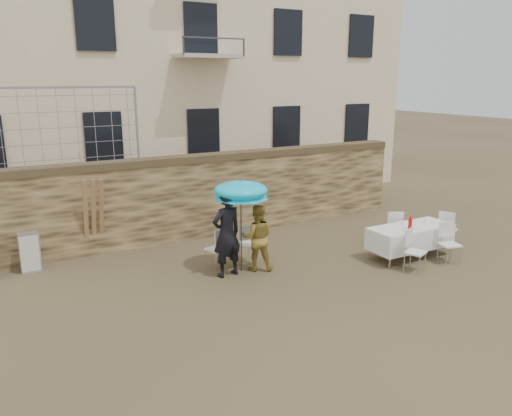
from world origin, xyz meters
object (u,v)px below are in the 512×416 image
couple_chair_right (244,243)px  table_chair_side (447,229)px  chair_stack_right (29,250)px  banquet_table (411,228)px  woman_dress (257,238)px  table_chair_back (393,228)px  table_chair_front_right (450,243)px  couple_chair_left (217,248)px  table_chair_front_left (416,251)px  man_suit (227,234)px  umbrella (241,193)px  soda_bottle (410,224)px

couple_chair_right → table_chair_side: 5.30m
chair_stack_right → banquet_table: bearing=-23.6°
woman_dress → table_chair_back: 3.85m
chair_stack_right → table_chair_front_right: bearing=-26.5°
table_chair_back → chair_stack_right: 8.77m
table_chair_side → banquet_table: bearing=67.6°
couple_chair_left → woman_dress: bearing=125.9°
table_chair_front_left → table_chair_back: same height
woman_dress → table_chair_front_left: woman_dress is taller
woman_dress → banquet_table: 3.78m
table_chair_front_left → table_chair_side: 2.17m
man_suit → chair_stack_right: size_ratio=2.09×
woman_dress → umbrella: bearing=11.7°
couple_chair_right → table_chair_front_right: bearing=155.5°
woman_dress → soda_bottle: woman_dress is taller
couple_chair_left → table_chair_front_right: bearing=136.5°
soda_bottle → couple_chair_right: bearing=153.4°
man_suit → soda_bottle: man_suit is taller
banquet_table → table_chair_back: bearing=76.0°
table_chair_front_right → banquet_table: bearing=137.1°
umbrella → couple_chair_right: (0.30, 0.45, -1.31)m
soda_bottle → table_chair_front_right: 1.02m
umbrella → soda_bottle: 4.10m
soda_bottle → table_chair_side: (1.60, 0.25, -0.43)m
umbrella → couple_chair_right: 1.42m
couple_chair_left → banquet_table: bearing=142.1°
umbrella → banquet_table: (3.98, -1.15, -1.06)m
man_suit → soda_bottle: size_ratio=7.39×
soda_bottle → table_chair_side: 1.67m
umbrella → soda_bottle: umbrella is taller
man_suit → woman_dress: man_suit is taller
couple_chair_right → table_chair_front_right: 4.80m
table_chair_front_right → table_chair_back: 1.58m
couple_chair_left → soda_bottle: bearing=139.5°
couple_chair_right → table_chair_side: bearing=168.4°
chair_stack_right → table_chair_front_left: bearing=-29.7°
couple_chair_right → table_chair_back: (3.88, -0.80, 0.00)m
woman_dress → table_chair_back: (3.83, -0.25, -0.28)m
soda_bottle → table_chair_back: (0.40, 0.95, -0.43)m
chair_stack_right → umbrella: bearing=-30.1°
soda_bottle → table_chair_front_left: (-0.40, -0.60, -0.43)m
banquet_table → table_chair_front_left: (-0.60, -0.75, -0.25)m
table_chair_side → chair_stack_right: table_chair_side is taller
umbrella → chair_stack_right: 4.98m
man_suit → table_chair_side: bearing=161.3°
table_chair_front_left → couple_chair_left: bearing=125.3°
table_chair_side → couple_chair_right: bearing=47.1°
umbrella → table_chair_back: 4.40m
woman_dress → couple_chair_right: woman_dress is taller
man_suit → couple_chair_left: man_suit is taller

